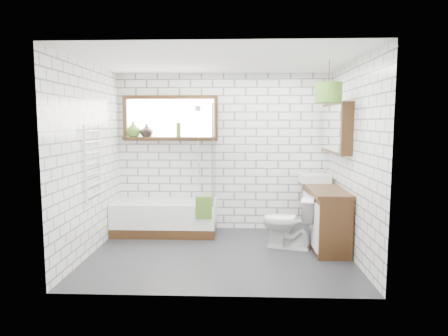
{
  "coord_description": "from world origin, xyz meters",
  "views": [
    {
      "loc": [
        0.26,
        -5.11,
        1.73
      ],
      "look_at": [
        0.05,
        0.25,
        1.12
      ],
      "focal_mm": 32.0,
      "sensor_mm": 36.0,
      "label": 1
    }
  ],
  "objects_px": {
    "bathtub": "(165,217)",
    "toilet": "(288,222)",
    "basin": "(314,178)",
    "pendant": "(329,93)",
    "vanity": "(324,216)"
  },
  "relations": [
    {
      "from": "bathtub",
      "to": "pendant",
      "type": "relative_size",
      "value": 4.73
    },
    {
      "from": "basin",
      "to": "pendant",
      "type": "xyz_separation_m",
      "value": [
        -0.04,
        -1.0,
        1.21
      ]
    },
    {
      "from": "pendant",
      "to": "bathtub",
      "type": "bearing_deg",
      "value": 156.82
    },
    {
      "from": "vanity",
      "to": "basin",
      "type": "height_order",
      "value": "basin"
    },
    {
      "from": "basin",
      "to": "pendant",
      "type": "distance_m",
      "value": 1.58
    },
    {
      "from": "bathtub",
      "to": "toilet",
      "type": "distance_m",
      "value": 1.95
    },
    {
      "from": "vanity",
      "to": "pendant",
      "type": "bearing_deg",
      "value": -101.6
    },
    {
      "from": "vanity",
      "to": "toilet",
      "type": "xyz_separation_m",
      "value": [
        -0.53,
        -0.18,
        -0.05
      ]
    },
    {
      "from": "basin",
      "to": "pendant",
      "type": "relative_size",
      "value": 1.33
    },
    {
      "from": "basin",
      "to": "pendant",
      "type": "bearing_deg",
      "value": -92.47
    },
    {
      "from": "vanity",
      "to": "basin",
      "type": "xyz_separation_m",
      "value": [
        -0.06,
        0.5,
        0.48
      ]
    },
    {
      "from": "basin",
      "to": "toilet",
      "type": "distance_m",
      "value": 0.98
    },
    {
      "from": "bathtub",
      "to": "pendant",
      "type": "bearing_deg",
      "value": -23.18
    },
    {
      "from": "toilet",
      "to": "basin",
      "type": "bearing_deg",
      "value": 161.22
    },
    {
      "from": "bathtub",
      "to": "pendant",
      "type": "height_order",
      "value": "pendant"
    }
  ]
}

